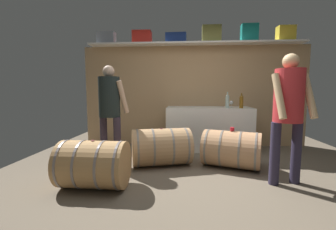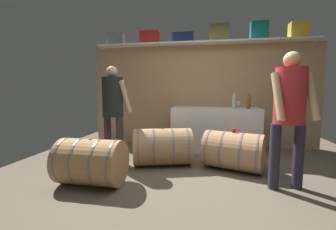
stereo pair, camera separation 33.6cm
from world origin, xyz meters
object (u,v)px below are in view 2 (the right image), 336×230
Objects in this scene: toolcase_teal at (259,31)px; wine_barrel_flank at (91,162)px; toolcase_grey at (116,40)px; wine_glass at (239,103)px; toolcase_yellow at (299,31)px; toolcase_navy at (183,38)px; wine_bottle_amber at (249,102)px; tasting_cup at (234,130)px; wine_barrel_near at (233,151)px; toolcase_red at (150,38)px; wine_barrel_far at (162,147)px; toolcase_olive at (219,33)px; visitor_tasting at (290,106)px; winemaker_pouring at (113,104)px; wine_bottle_clear at (234,101)px; work_cabinet at (215,129)px.

wine_barrel_flank is at bearing -135.50° from toolcase_teal.
toolcase_grey is 2.91m from wine_glass.
toolcase_navy is at bearing 179.10° from toolcase_yellow.
wine_bottle_amber reaches higher than tasting_cup.
tasting_cup is at bearing -111.06° from toolcase_teal.
wine_barrel_near is at bearing 26.72° from wine_barrel_flank.
toolcase_teal is 1.47m from wine_glass.
wine_barrel_far is at bearing -69.92° from toolcase_red.
toolcase_grey is 3.65m from toolcase_yellow.
toolcase_red is 2.27m from wine_glass.
toolcase_olive is 1.16× the size of toolcase_yellow.
toolcase_olive reaches higher than toolcase_yellow.
wine_barrel_near is 0.60× the size of visitor_tasting.
toolcase_olive is 0.46× the size of wine_barrel_flank.
wine_barrel_flank is at bearing -145.09° from wine_barrel_far.
wine_glass is at bearing -7.46° from toolcase_grey.
wine_barrel_far is at bearing 21.17° from winemaker_pouring.
wine_bottle_clear is 1.62m from wine_barrel_far.
toolcase_teal is 2.34m from visitor_tasting.
wine_barrel_far is (-0.84, -1.07, -0.13)m from work_cabinet.
work_cabinet is 1.03× the size of visitor_tasting.
toolcase_red is at bearing -177.04° from toolcase_navy.
tasting_cup reaches higher than wine_barrel_far.
wine_barrel_near is (-1.27, -1.34, -2.02)m from toolcase_yellow.
toolcase_navy is 1.30× the size of toolcase_yellow.
toolcase_yellow is at bearing 2.96° from toolcase_navy.
toolcase_navy is (1.47, 0.00, -0.02)m from toolcase_grey.
wine_barrel_far is 1.27× the size of wine_barrel_flank.
toolcase_red reaches higher than toolcase_navy.
visitor_tasting is (-0.71, -1.93, -1.30)m from toolcase_yellow.
wine_bottle_amber is (1.96, -0.45, -1.30)m from toolcase_red.
toolcase_navy is at bearing 159.71° from work_cabinet.
wine_glass is 0.08× the size of visitor_tasting.
wine_barrel_flank is (-2.16, -1.77, -0.69)m from wine_bottle_amber.
toolcase_grey is 3.05m from wine_bottle_amber.
toolcase_yellow is (1.46, 0.00, -0.01)m from toolcase_olive.
wine_barrel_flank is 0.52× the size of winemaker_pouring.
toolcase_olive is (1.43, 0.00, 0.04)m from toolcase_red.
wine_glass is at bearing -12.81° from toolcase_navy.
toolcase_grey is at bearing -45.58° from visitor_tasting.
visitor_tasting reaches higher than wine_bottle_clear.
wine_bottle_amber is (-0.93, -0.45, -1.32)m from toolcase_yellow.
visitor_tasting is at bearing -27.38° from wine_barrel_near.
toolcase_grey is at bearing 179.10° from toolcase_yellow.
toolcase_grey reaches higher than toolcase_navy.
toolcase_navy reaches higher than visitor_tasting.
wine_bottle_amber is 1.50m from visitor_tasting.
toolcase_grey is 1.47m from toolcase_navy.
toolcase_teal reaches higher than wine_barrel_near.
toolcase_teal reaches higher than wine_bottle_amber.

